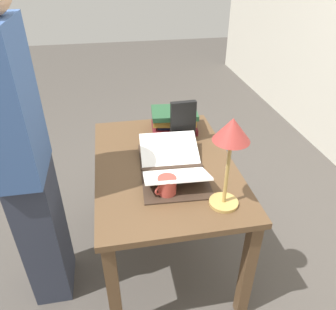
% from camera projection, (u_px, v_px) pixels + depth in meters
% --- Properties ---
extents(ground_plane, '(12.00, 12.00, 0.00)m').
position_uv_depth(ground_plane, '(165.00, 249.00, 2.29)').
color(ground_plane, '#47423D').
extents(reading_desk, '(1.15, 0.79, 0.73)m').
position_uv_depth(reading_desk, '(165.00, 177.00, 1.95)').
color(reading_desk, brown).
rests_on(reading_desk, ground_plane).
extents(open_book, '(0.58, 0.38, 0.11)m').
position_uv_depth(open_book, '(172.00, 165.00, 1.82)').
color(open_book, '#38281E').
rests_on(open_book, reading_desk).
extents(book_stack_tall, '(0.25, 0.32, 0.14)m').
position_uv_depth(book_stack_tall, '(174.00, 120.00, 2.19)').
color(book_stack_tall, maroon).
rests_on(book_stack_tall, reading_desk).
extents(book_standing_upright, '(0.04, 0.16, 0.28)m').
position_uv_depth(book_standing_upright, '(183.00, 122.00, 2.03)').
color(book_standing_upright, black).
rests_on(book_standing_upright, reading_desk).
extents(reading_lamp, '(0.16, 0.16, 0.46)m').
position_uv_depth(reading_lamp, '(231.00, 139.00, 1.40)').
color(reading_lamp, tan).
rests_on(reading_lamp, reading_desk).
extents(coffee_mug, '(0.09, 0.12, 0.10)m').
position_uv_depth(coffee_mug, '(167.00, 186.00, 1.63)').
color(coffee_mug, '#B74238').
rests_on(coffee_mug, reading_desk).
extents(person_reader, '(0.36, 0.23, 1.77)m').
position_uv_depth(person_reader, '(26.00, 165.00, 1.59)').
color(person_reader, '#2D3342').
rests_on(person_reader, ground_plane).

